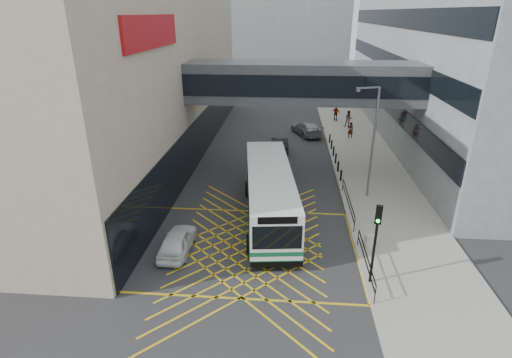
% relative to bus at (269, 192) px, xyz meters
% --- Properties ---
extents(ground, '(120.00, 120.00, 0.00)m').
position_rel_bus_xyz_m(ground, '(-0.88, -3.73, -1.82)').
color(ground, '#333335').
extents(building_whsmith, '(24.17, 42.00, 16.00)m').
position_rel_bus_xyz_m(building_whsmith, '(-18.87, 12.26, 6.18)').
color(building_whsmith, '#B6A78C').
rests_on(building_whsmith, ground).
extents(building_far, '(28.00, 16.00, 18.00)m').
position_rel_bus_xyz_m(building_far, '(-2.88, 56.27, 7.18)').
color(building_far, gray).
rests_on(building_far, ground).
extents(skybridge, '(20.00, 4.10, 3.00)m').
position_rel_bus_xyz_m(skybridge, '(2.12, 8.27, 5.68)').
color(skybridge, '#3E4348').
rests_on(skybridge, ground).
extents(pavement, '(6.00, 54.00, 0.16)m').
position_rel_bus_xyz_m(pavement, '(8.12, 11.27, -1.74)').
color(pavement, '#A29D94').
rests_on(pavement, ground).
extents(box_junction, '(12.00, 9.00, 0.01)m').
position_rel_bus_xyz_m(box_junction, '(-0.88, -3.73, -1.81)').
color(box_junction, gold).
rests_on(box_junction, ground).
extents(bus, '(4.14, 12.33, 3.39)m').
position_rel_bus_xyz_m(bus, '(0.00, 0.00, 0.00)').
color(bus, white).
rests_on(bus, ground).
extents(car_white, '(1.74, 4.21, 1.34)m').
position_rel_bus_xyz_m(car_white, '(-4.93, -4.46, -1.15)').
color(car_white, white).
rests_on(car_white, ground).
extents(car_dark, '(2.09, 4.65, 1.42)m').
position_rel_bus_xyz_m(car_dark, '(0.30, 13.78, -1.11)').
color(car_dark, black).
rests_on(car_dark, ground).
extents(car_silver, '(3.82, 5.47, 1.57)m').
position_rel_bus_xyz_m(car_silver, '(3.13, 19.53, -1.03)').
color(car_silver, '#95979E').
rests_on(car_silver, ground).
extents(traffic_light, '(0.34, 0.51, 4.31)m').
position_rel_bus_xyz_m(traffic_light, '(5.34, -6.72, 1.15)').
color(traffic_light, black).
rests_on(traffic_light, pavement).
extents(street_lamp, '(1.75, 0.82, 7.88)m').
position_rel_bus_xyz_m(street_lamp, '(6.81, 3.57, 2.83)').
color(street_lamp, slate).
rests_on(street_lamp, pavement).
extents(litter_bin, '(0.51, 0.51, 0.88)m').
position_rel_bus_xyz_m(litter_bin, '(5.81, -3.59, -1.22)').
color(litter_bin, '#ADA89E').
rests_on(litter_bin, pavement).
extents(kerb_railings, '(0.05, 12.54, 1.00)m').
position_rel_bus_xyz_m(kerb_railings, '(5.27, -1.96, -0.94)').
color(kerb_railings, black).
rests_on(kerb_railings, pavement).
extents(bollards, '(0.14, 10.14, 0.90)m').
position_rel_bus_xyz_m(bollards, '(5.37, 11.27, -1.21)').
color(bollards, black).
rests_on(bollards, pavement).
extents(pedestrian_a, '(0.78, 0.64, 1.70)m').
position_rel_bus_xyz_m(pedestrian_a, '(7.65, 18.15, -0.81)').
color(pedestrian_a, gray).
rests_on(pedestrian_a, pavement).
extents(pedestrian_b, '(0.96, 0.59, 1.91)m').
position_rel_bus_xyz_m(pedestrian_b, '(8.05, 22.54, -0.70)').
color(pedestrian_b, gray).
rests_on(pedestrian_b, pavement).
extents(pedestrian_c, '(1.20, 0.95, 1.83)m').
position_rel_bus_xyz_m(pedestrian_c, '(6.89, 25.51, -0.74)').
color(pedestrian_c, gray).
rests_on(pedestrian_c, pavement).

